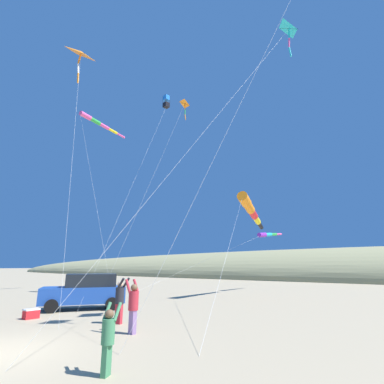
{
  "coord_description": "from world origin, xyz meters",
  "views": [
    {
      "loc": [
        3.41,
        9.58,
        2.29
      ],
      "look_at": [
        -11.6,
        -2.02,
        7.09
      ],
      "focal_mm": 27.33,
      "sensor_mm": 36.0,
      "label": 1
    }
  ],
  "objects_px": {
    "cooler_box": "(31,314)",
    "kite_windsock_green_low_center": "(98,123)",
    "kite_box_teal_far_right": "(166,102)",
    "kite_windsock_rainbow_low_near": "(250,209)",
    "parked_car": "(86,291)",
    "kite_windsock_long_streamer_right": "(267,235)",
    "kite_delta_blue_topmost": "(81,54)",
    "person_adult_flyer": "(133,304)",
    "person_child_green_jacket": "(120,298)",
    "person_bystander_far": "(108,335)",
    "kite_delta_black_fish_shape": "(289,29)",
    "kite_delta_purple_drifting": "(185,105)"
  },
  "relations": [
    {
      "from": "kite_windsock_green_low_center",
      "to": "kite_windsock_long_streamer_right",
      "type": "bearing_deg",
      "value": 138.13
    },
    {
      "from": "cooler_box",
      "to": "kite_windsock_green_low_center",
      "type": "distance_m",
      "value": 19.59
    },
    {
      "from": "person_child_green_jacket",
      "to": "kite_windsock_green_low_center",
      "type": "xyz_separation_m",
      "value": [
        -6.52,
        -12.8,
        14.74
      ]
    },
    {
      "from": "parked_car",
      "to": "kite_windsock_long_streamer_right",
      "type": "height_order",
      "value": "kite_windsock_long_streamer_right"
    },
    {
      "from": "cooler_box",
      "to": "kite_delta_blue_topmost",
      "type": "bearing_deg",
      "value": -150.33
    },
    {
      "from": "cooler_box",
      "to": "person_adult_flyer",
      "type": "height_order",
      "value": "person_adult_flyer"
    },
    {
      "from": "kite_windsock_rainbow_low_near",
      "to": "kite_delta_blue_topmost",
      "type": "relative_size",
      "value": 1.15
    },
    {
      "from": "kite_windsock_rainbow_low_near",
      "to": "kite_windsock_long_streamer_right",
      "type": "relative_size",
      "value": 0.89
    },
    {
      "from": "kite_box_teal_far_right",
      "to": "kite_delta_blue_topmost",
      "type": "bearing_deg",
      "value": 8.57
    },
    {
      "from": "kite_box_teal_far_right",
      "to": "kite_delta_black_fish_shape",
      "type": "bearing_deg",
      "value": 67.71
    },
    {
      "from": "person_bystander_far",
      "to": "kite_windsock_green_low_center",
      "type": "distance_m",
      "value": 25.06
    },
    {
      "from": "person_child_green_jacket",
      "to": "kite_windsock_rainbow_low_near",
      "type": "xyz_separation_m",
      "value": [
        -12.33,
        0.0,
        5.63
      ]
    },
    {
      "from": "cooler_box",
      "to": "kite_box_teal_far_right",
      "type": "bearing_deg",
      "value": -168.33
    },
    {
      "from": "person_bystander_far",
      "to": "kite_delta_black_fish_shape",
      "type": "height_order",
      "value": "kite_delta_black_fish_shape"
    },
    {
      "from": "cooler_box",
      "to": "person_child_green_jacket",
      "type": "xyz_separation_m",
      "value": [
        -1.63,
        4.05,
        0.77
      ]
    },
    {
      "from": "kite_delta_purple_drifting",
      "to": "kite_windsock_green_low_center",
      "type": "height_order",
      "value": "kite_windsock_green_low_center"
    },
    {
      "from": "kite_delta_blue_topmost",
      "to": "kite_windsock_rainbow_low_near",
      "type": "bearing_deg",
      "value": 158.78
    },
    {
      "from": "kite_box_teal_far_right",
      "to": "kite_windsock_long_streamer_right",
      "type": "height_order",
      "value": "kite_box_teal_far_right"
    },
    {
      "from": "person_child_green_jacket",
      "to": "person_bystander_far",
      "type": "relative_size",
      "value": 1.23
    },
    {
      "from": "kite_delta_blue_topmost",
      "to": "kite_windsock_long_streamer_right",
      "type": "bearing_deg",
      "value": 170.32
    },
    {
      "from": "person_adult_flyer",
      "to": "kite_delta_black_fish_shape",
      "type": "distance_m",
      "value": 14.06
    },
    {
      "from": "kite_delta_purple_drifting",
      "to": "kite_windsock_rainbow_low_near",
      "type": "distance_m",
      "value": 9.36
    },
    {
      "from": "person_adult_flyer",
      "to": "kite_delta_purple_drifting",
      "type": "bearing_deg",
      "value": -153.05
    },
    {
      "from": "person_adult_flyer",
      "to": "kite_windsock_green_low_center",
      "type": "xyz_separation_m",
      "value": [
        -7.39,
        -14.62,
        14.74
      ]
    },
    {
      "from": "person_bystander_far",
      "to": "kite_box_teal_far_right",
      "type": "xyz_separation_m",
      "value": [
        -13.0,
        -10.71,
        15.99
      ]
    },
    {
      "from": "cooler_box",
      "to": "kite_box_teal_far_right",
      "type": "height_order",
      "value": "kite_box_teal_far_right"
    },
    {
      "from": "cooler_box",
      "to": "person_bystander_far",
      "type": "bearing_deg",
      "value": 75.16
    },
    {
      "from": "person_adult_flyer",
      "to": "kite_delta_blue_topmost",
      "type": "xyz_separation_m",
      "value": [
        -0.67,
        -6.68,
        14.16
      ]
    },
    {
      "from": "person_bystander_far",
      "to": "parked_car",
      "type": "bearing_deg",
      "value": -120.3
    },
    {
      "from": "cooler_box",
      "to": "kite_windsock_green_low_center",
      "type": "bearing_deg",
      "value": -132.95
    },
    {
      "from": "parked_car",
      "to": "kite_windsock_long_streamer_right",
      "type": "relative_size",
      "value": 0.23
    },
    {
      "from": "person_adult_flyer",
      "to": "person_bystander_far",
      "type": "bearing_deg",
      "value": 41.12
    },
    {
      "from": "kite_windsock_rainbow_low_near",
      "to": "kite_windsock_green_low_center",
      "type": "xyz_separation_m",
      "value": [
        5.81,
        -12.8,
        9.1
      ]
    },
    {
      "from": "parked_car",
      "to": "cooler_box",
      "type": "bearing_deg",
      "value": 13.1
    },
    {
      "from": "kite_windsock_rainbow_low_near",
      "to": "kite_delta_black_fish_shape",
      "type": "bearing_deg",
      "value": 38.21
    },
    {
      "from": "person_child_green_jacket",
      "to": "kite_box_teal_far_right",
      "type": "distance_m",
      "value": 19.3
    },
    {
      "from": "person_adult_flyer",
      "to": "kite_delta_purple_drifting",
      "type": "height_order",
      "value": "kite_delta_purple_drifting"
    },
    {
      "from": "kite_windsock_rainbow_low_near",
      "to": "kite_box_teal_far_right",
      "type": "distance_m",
      "value": 12.37
    },
    {
      "from": "cooler_box",
      "to": "person_bystander_far",
      "type": "relative_size",
      "value": 0.42
    },
    {
      "from": "person_bystander_far",
      "to": "kite_windsock_long_streamer_right",
      "type": "height_order",
      "value": "kite_windsock_long_streamer_right"
    },
    {
      "from": "cooler_box",
      "to": "person_bystander_far",
      "type": "xyz_separation_m",
      "value": [
        2.25,
        8.49,
        0.59
      ]
    },
    {
      "from": "parked_car",
      "to": "kite_delta_black_fish_shape",
      "type": "relative_size",
      "value": 0.34
    },
    {
      "from": "kite_box_teal_far_right",
      "to": "kite_windsock_green_low_center",
      "type": "xyz_separation_m",
      "value": [
        2.6,
        -6.53,
        -1.07
      ]
    },
    {
      "from": "cooler_box",
      "to": "kite_windsock_rainbow_low_near",
      "type": "relative_size",
      "value": 0.03
    },
    {
      "from": "kite_box_teal_far_right",
      "to": "kite_windsock_rainbow_low_near",
      "type": "bearing_deg",
      "value": 117.09
    },
    {
      "from": "kite_windsock_rainbow_low_near",
      "to": "kite_windsock_long_streamer_right",
      "type": "height_order",
      "value": "kite_windsock_rainbow_low_near"
    },
    {
      "from": "person_child_green_jacket",
      "to": "person_adult_flyer",
      "type": "bearing_deg",
      "value": 64.48
    },
    {
      "from": "kite_windsock_rainbow_low_near",
      "to": "kite_windsock_green_low_center",
      "type": "bearing_deg",
      "value": -65.6
    },
    {
      "from": "kite_windsock_long_streamer_right",
      "to": "kite_delta_blue_topmost",
      "type": "bearing_deg",
      "value": -9.68
    },
    {
      "from": "cooler_box",
      "to": "kite_windsock_green_low_center",
      "type": "relative_size",
      "value": 0.04
    }
  ]
}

